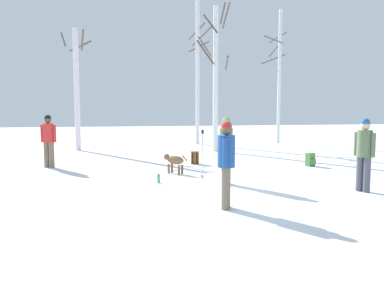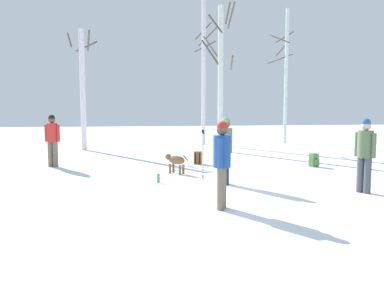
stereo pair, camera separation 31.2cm
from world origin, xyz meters
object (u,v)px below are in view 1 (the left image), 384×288
Objects in this scene: birch_tree_0 at (77,87)px; birch_tree_1 at (198,65)px; person_2 at (226,159)px; backpack_0 at (195,158)px; ski_poles_0 at (202,153)px; backpack_1 at (310,160)px; person_3 at (364,150)px; person_0 at (226,146)px; person_1 at (48,137)px; dog at (174,161)px; birch_tree_3 at (279,75)px; water_bottle_0 at (159,179)px; birch_tree_2 at (216,75)px.

birch_tree_0 is 6.27m from birch_tree_1.
birch_tree_1 reaches higher than birch_tree_0.
person_2 reaches higher than backpack_0.
backpack_1 is at bearing 22.25° from ski_poles_0.
ski_poles_0 is (-3.40, 2.17, -0.26)m from person_3.
person_0 is 3.62m from backpack_0.
person_1 is 3.90× the size of backpack_1.
birch_tree_0 is (-3.54, 6.76, 2.46)m from dog.
person_2 is 14.34m from birch_tree_3.
person_2 is 0.32× the size of birch_tree_0.
person_0 is 7.22× the size of water_bottle_0.
birch_tree_0 is (0.34, 4.92, 1.87)m from person_1.
birch_tree_2 reaches higher than backpack_0.
person_2 is at bearing -68.03° from water_bottle_0.
backpack_0 is (0.94, 1.77, -0.17)m from dog.
person_2 reaches higher than backpack_1.
dog is at bearing -118.01° from backpack_0.
ski_poles_0 is at bearing -95.90° from backpack_0.
person_0 is 0.32× the size of birch_tree_0.
backpack_0 is at bearing -0.73° from person_1.
birch_tree_3 is at bearing 37.28° from birch_tree_2.
water_bottle_0 is at bearing 166.76° from person_0.
person_3 is at bearing -102.69° from birch_tree_3.
backpack_0 is at bearing -48.00° from birch_tree_0.
birch_tree_2 reaches higher than birch_tree_0.
birch_tree_1 is (1.65, 9.62, 3.35)m from ski_poles_0.
birch_tree_2 is at bearing 29.09° from person_1.
birch_tree_3 is (4.21, 3.20, 0.32)m from birch_tree_2.
person_1 is at bearing -132.24° from birch_tree_1.
dog is (-0.52, 4.07, -0.59)m from person_2.
birch_tree_1 is at bearing 93.31° from birch_tree_2.
backpack_0 is (-3.12, 4.92, -0.77)m from person_3.
person_1 is 4.88m from backpack_0.
birch_tree_0 is at bearing 110.54° from person_2.
backpack_1 is 0.06× the size of birch_tree_1.
birch_tree_3 is (6.04, 9.56, 2.93)m from ski_poles_0.
person_3 is at bearing -57.63° from backpack_0.
birch_tree_3 reaches higher than dog.
dog is 1.22m from ski_poles_0.
person_0 is at bearing -100.97° from birch_tree_2.
ski_poles_0 is at bearing -157.75° from backpack_1.
water_bottle_0 is at bearing -106.07° from birch_tree_1.
person_0 is 2.52× the size of dog.
person_0 is 0.22× the size of birch_tree_1.
birch_tree_0 reaches higher than person_1.
person_2 is 0.24× the size of birch_tree_3.
person_0 is 10.93m from birch_tree_1.
backpack_0 is 0.06× the size of birch_tree_3.
backpack_0 is 0.08× the size of birch_tree_0.
person_3 reaches higher than ski_poles_0.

